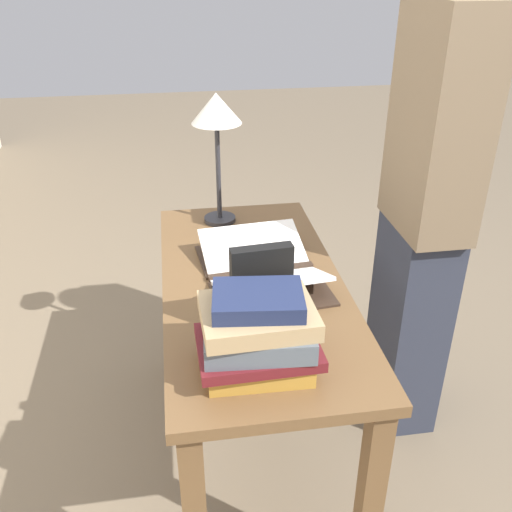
# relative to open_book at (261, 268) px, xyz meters

# --- Properties ---
(ground_plane) EXTENTS (12.00, 12.00, 0.00)m
(ground_plane) POSITION_rel_open_book_xyz_m (-0.04, 0.03, -0.76)
(ground_plane) COLOR #70604C
(reading_desk) EXTENTS (1.20, 0.57, 0.74)m
(reading_desk) POSITION_rel_open_book_xyz_m (-0.04, 0.03, -0.15)
(reading_desk) COLOR brown
(reading_desk) RESTS_ON ground_plane
(open_book) EXTENTS (0.50, 0.40, 0.09)m
(open_book) POSITION_rel_open_book_xyz_m (0.00, 0.00, 0.00)
(open_book) COLOR #38281E
(open_book) RESTS_ON reading_desk
(book_stack_tall) EXTENTS (0.22, 0.30, 0.22)m
(book_stack_tall) POSITION_rel_open_book_xyz_m (-0.45, 0.08, 0.08)
(book_stack_tall) COLOR #BC8933
(book_stack_tall) RESTS_ON reading_desk
(book_standing_upright) EXTENTS (0.05, 0.17, 0.26)m
(book_standing_upright) POSITION_rel_open_book_xyz_m (-0.29, 0.05, 0.10)
(book_standing_upright) COLOR black
(book_standing_upright) RESTS_ON reading_desk
(reading_lamp) EXTENTS (0.18, 0.18, 0.49)m
(reading_lamp) POSITION_rel_open_book_xyz_m (0.43, 0.09, 0.37)
(reading_lamp) COLOR #2D2D33
(reading_lamp) RESTS_ON reading_desk
(coffee_mug) EXTENTS (0.10, 0.07, 0.09)m
(coffee_mug) POSITION_rel_open_book_xyz_m (-0.18, 0.13, 0.02)
(coffee_mug) COLOR #4C7F5B
(coffee_mug) RESTS_ON reading_desk
(person_reader) EXTENTS (0.36, 0.21, 1.73)m
(person_reader) POSITION_rel_open_book_xyz_m (0.09, -0.57, 0.09)
(person_reader) COLOR #2D3342
(person_reader) RESTS_ON ground_plane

